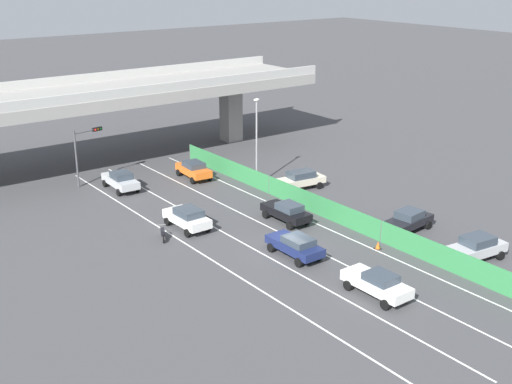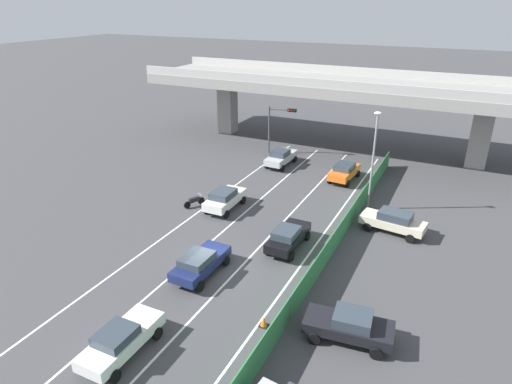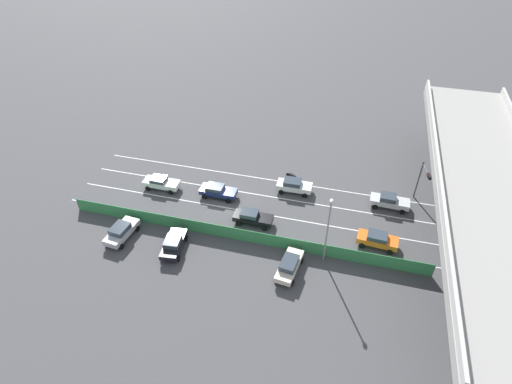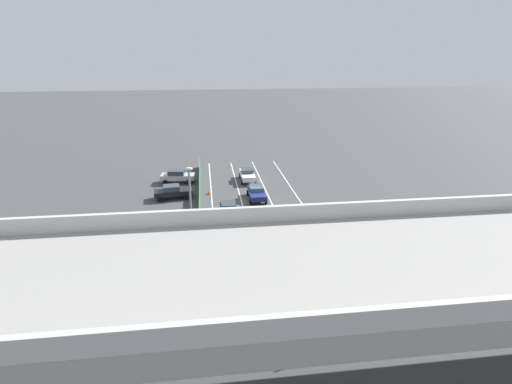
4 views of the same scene
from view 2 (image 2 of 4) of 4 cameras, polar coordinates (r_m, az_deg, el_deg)
The scene contains 19 objects.
ground_plane at distance 28.99m, azimuth -5.84°, elevation -9.61°, with size 300.00×300.00×0.00m, color #424244.
lane_line_left_edge at distance 34.30m, azimuth -9.69°, elevation -4.21°, with size 0.14×43.85×0.01m, color silver.
lane_line_mid_left at distance 32.61m, azimuth -4.78°, elevation -5.49°, with size 0.14×43.85×0.01m, color silver.
lane_line_mid_right at distance 31.20m, azimuth 0.65°, elevation -6.85°, with size 0.14×43.85×0.01m, color silver.
lane_line_right_edge at distance 30.10m, azimuth 6.56°, elevation -8.26°, with size 0.14×43.85×0.01m, color silver.
elevated_overpass at distance 50.82m, azimuth 10.91°, elevation 12.86°, with size 45.16×10.13×8.40m.
green_fence at distance 29.33m, azimuth 9.22°, elevation -7.48°, with size 0.10×39.95×1.65m.
car_sedan_white at distance 36.06m, azimuth -4.05°, elevation -0.82°, with size 2.08×4.35×1.68m.
car_sedan_black at distance 30.56m, azimuth 4.11°, elevation -5.70°, with size 1.93×4.48×1.61m.
car_sedan_navy at distance 27.93m, azimuth -7.18°, elevation -8.95°, with size 2.04×4.49×1.55m.
car_hatchback_white at distance 23.24m, azimuth -16.95°, elevation -17.66°, with size 1.97×4.55×1.58m.
car_taxi_orange at distance 42.56m, azimuth 11.27°, elevation 2.65°, with size 2.23×4.38×1.63m.
car_sedan_silver at distance 45.63m, azimuth 3.22°, elevation 4.52°, with size 2.10×4.59×1.68m.
motorcycle at distance 37.00m, azimuth -7.92°, elevation -1.15°, with size 0.97×1.81×0.93m.
parked_sedan_dark at distance 23.56m, azimuth 11.89°, elevation -16.36°, with size 4.59×2.43×1.62m.
parked_sedan_cream at distance 33.95m, azimuth 17.20°, elevation -3.56°, with size 4.77×2.38×1.66m.
traffic_light at distance 48.32m, azimuth 2.89°, elevation 9.08°, with size 3.00×0.86×5.24m.
street_lamp at distance 35.74m, azimuth 14.86°, elevation 4.88°, with size 0.60×0.36×8.06m.
traffic_cone at distance 24.27m, azimuth 0.99°, elevation -16.29°, with size 0.47×0.47×0.57m.
Camera 2 is at (13.25, -20.35, 15.83)m, focal length 31.20 mm.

